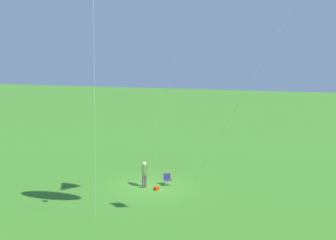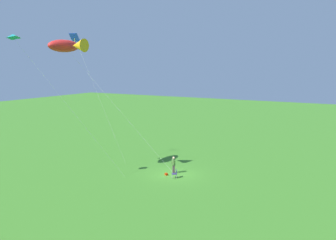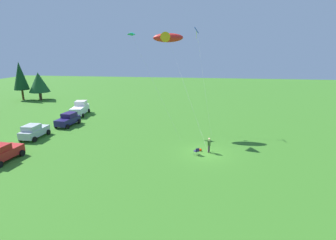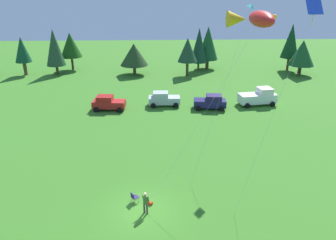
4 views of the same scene
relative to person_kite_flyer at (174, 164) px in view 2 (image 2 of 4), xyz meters
name	(u,v)px [view 2 (image 2 of 4)]	position (x,y,z in m)	size (l,w,h in m)	color
ground_plane	(174,174)	(-0.26, 0.32, -1.02)	(160.00, 160.00, 0.00)	#397823
person_kite_flyer	(174,164)	(0.00, 0.00, 0.00)	(0.59, 0.45, 1.74)	#4E3F40
folding_chair	(175,173)	(-0.91, 1.33, -0.53)	(0.67, 0.67, 0.82)	navy
backpack_on_grass	(166,174)	(0.31, 0.97, -0.91)	(0.32, 0.22, 0.22)	red
kite_large_fish	(68,46)	(8.35, 5.88, 11.81)	(10.16, 7.91, 13.46)	red
kite_delta_teal	(14,37)	(9.46, 11.10, 12.37)	(6.35, 8.22, 13.75)	teal
kite_diamond_blue	(76,42)	(10.79, 2.05, 12.43)	(5.19, 2.94, 14.33)	blue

